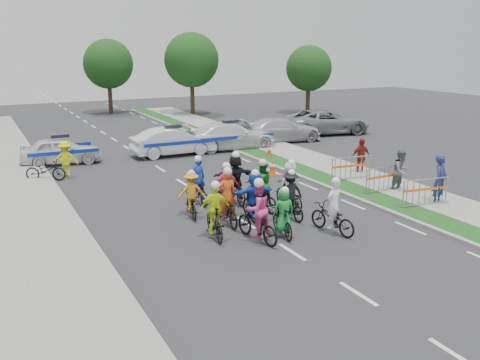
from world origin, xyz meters
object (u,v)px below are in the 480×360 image
cone_0 (272,168)px  rider_10 (191,198)px  rider_7 (289,190)px  rider_1 (283,217)px  rider_3 (215,216)px  cone_1 (269,151)px  spectator_2 (361,157)px  civilian_sedan (281,130)px  marshal_hiviz (66,159)px  rider_11 (235,182)px  rider_5 (254,200)px  rider_9 (226,194)px  rider_6 (227,205)px  rider_0 (333,215)px  spectator_0 (440,180)px  police_car_2 (231,136)px  barrier_1 (384,180)px  police_car_0 (61,151)px  spectator_1 (401,171)px  police_car_1 (173,142)px  rider_12 (198,187)px  tree_1 (192,60)px  parked_bike (46,170)px  barrier_2 (351,169)px  rider_8 (261,191)px  rider_4 (290,199)px  tree_2 (309,68)px  civilian_suv (326,122)px  rider_2 (257,218)px

cone_0 → rider_10: bearing=-145.0°
rider_7 → rider_1: bearing=54.1°
rider_3 → cone_1: rider_3 is taller
spectator_2 → civilian_sedan: bearing=83.8°
civilian_sedan → marshal_hiviz: bearing=109.6°
rider_10 → rider_11: size_ratio=0.86×
rider_5 → rider_9: rider_9 is taller
rider_1 → rider_6: bearing=-52.2°
rider_0 → rider_6: 3.53m
rider_0 → spectator_0: bearing=176.5°
rider_11 → police_car_2: (4.54, 9.69, -0.08)m
police_car_2 → barrier_1: (1.45, -11.21, -0.20)m
police_car_0 → marshal_hiviz: (-0.25, -2.98, 0.16)m
rider_1 → spectator_1: bearing=-153.3°
marshal_hiviz → police_car_2: bearing=-151.0°
rider_5 → rider_6: bearing=-8.6°
rider_0 → civilian_sedan: bearing=-126.5°
rider_10 → police_car_1: (3.08, 10.28, 0.08)m
rider_12 → rider_1: bearing=102.6°
cone_1 → tree_1: size_ratio=0.10×
parked_bike → rider_0: bearing=-120.8°
rider_6 → parked_bike: 10.08m
spectator_1 → barrier_1: 0.81m
rider_3 → rider_12: bearing=-95.8°
barrier_2 → rider_3: bearing=-155.8°
police_car_2 → cone_1: police_car_2 is taller
spectator_2 → rider_8: bearing=-157.2°
cone_0 → spectator_1: bearing=-56.9°
rider_4 → rider_10: size_ratio=1.01×
rider_9 → tree_2: size_ratio=0.33×
rider_6 → tree_1: size_ratio=0.30×
civilian_suv → tree_1: 14.40m
spectator_2 → tree_1: size_ratio=0.25×
rider_2 → cone_1: size_ratio=2.94×
rider_11 → barrier_2: size_ratio=1.02×
rider_1 → rider_2: rider_2 is taller
police_car_0 → tree_2: tree_2 is taller
rider_5 → rider_12: (-0.87, 2.90, -0.16)m
rider_8 → marshal_hiviz: bearing=-62.8°
police_car_2 → tree_1: bearing=-7.8°
rider_7 → marshal_hiviz: bearing=-53.5°
barrier_1 → tree_1: size_ratio=0.29×
rider_12 → spectator_1: (7.95, -2.39, 0.27)m
rider_0 → civilian_suv: rider_0 is taller
police_car_0 → barrier_1: police_car_0 is taller
rider_7 → tree_1: (6.87, 26.41, 3.80)m
rider_11 → parked_bike: 9.14m
rider_12 → cone_0: bearing=-151.6°
civilian_suv → spectator_1: (-5.86, -13.27, 0.07)m
rider_3 → tree_2: bearing=-120.3°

